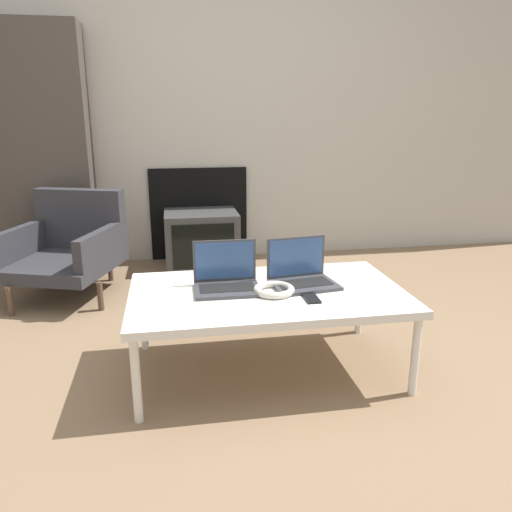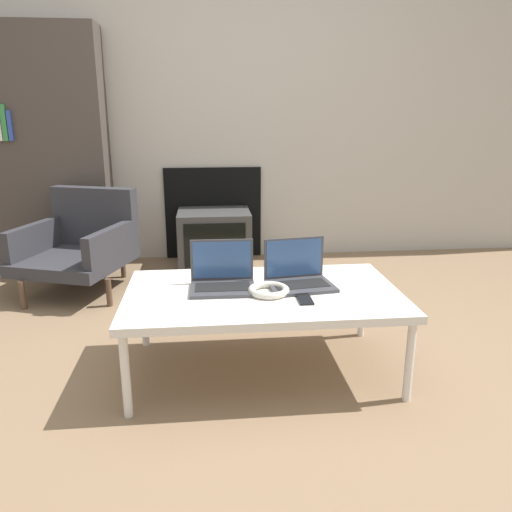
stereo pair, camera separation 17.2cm
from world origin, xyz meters
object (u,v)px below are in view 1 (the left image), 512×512
Objects in this scene: headphones at (274,290)px; armchair at (69,244)px; laptop_left at (226,279)px; laptop_right at (301,275)px; tv at (202,239)px; phone at (310,297)px.

headphones is 1.73m from armchair.
laptop_right is (0.35, -0.00, 0.00)m from laptop_left.
tv is at bearing 45.65° from armchair.
tv is (-0.36, 1.66, -0.23)m from laptop_right.
tv is (-0.35, 1.85, -0.18)m from phone.
phone is (0.35, -0.19, -0.04)m from laptop_left.
armchair reaches higher than headphones.
headphones is (0.20, -0.10, -0.03)m from laptop_left.
laptop_right is 0.19m from phone.
laptop_left reaches higher than tv.
armchair is (-1.27, 1.21, -0.11)m from laptop_right.
tv reaches higher than phone.
laptop_right is 0.19m from headphones.
phone is 0.26× the size of tv.
headphones is at bearing -25.80° from laptop_left.
phone is (0.14, -0.09, -0.01)m from headphones.
phone is at bearing -100.64° from laptop_right.
laptop_right is at bearing -24.41° from armchair.
laptop_left is at bearing 171.79° from laptop_right.
phone is 1.89m from tv.
laptop_right is at bearing -77.74° from tv.
armchair is (-1.12, 1.32, -0.08)m from headphones.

